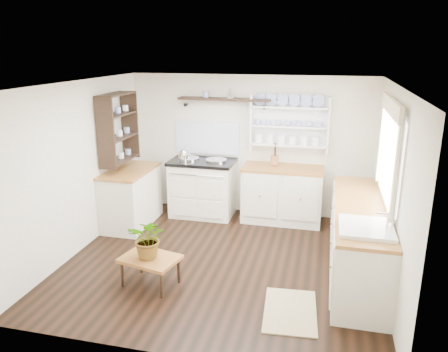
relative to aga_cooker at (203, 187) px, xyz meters
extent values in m
cube|color=black|center=(0.72, -1.57, -0.48)|extent=(4.00, 3.80, 0.01)
cube|color=beige|center=(0.72, 0.33, 0.67)|extent=(4.00, 0.02, 2.30)
cube|color=beige|center=(2.72, -1.57, 0.67)|extent=(0.02, 3.80, 2.30)
cube|color=beige|center=(-1.28, -1.57, 0.67)|extent=(0.02, 3.80, 2.30)
cube|color=white|center=(0.72, -1.57, 1.82)|extent=(4.00, 3.80, 0.01)
cube|color=white|center=(2.68, -1.42, 1.02)|extent=(0.04, 1.40, 1.00)
cube|color=white|center=(2.66, -1.42, 1.02)|extent=(0.02, 1.50, 1.10)
cube|color=beige|center=(2.64, -1.42, 1.60)|extent=(0.04, 1.55, 0.18)
cube|color=white|center=(0.00, 0.00, -0.03)|extent=(1.01, 0.66, 0.89)
cube|color=black|center=(0.00, 0.00, 0.44)|extent=(1.05, 0.70, 0.05)
cylinder|color=silver|center=(-0.23, 0.00, 0.48)|extent=(0.34, 0.34, 0.03)
cylinder|color=silver|center=(0.23, 0.00, 0.48)|extent=(0.34, 0.34, 0.03)
cylinder|color=silver|center=(0.00, -0.37, 0.31)|extent=(0.91, 0.02, 0.02)
cube|color=silver|center=(1.32, 0.03, -0.04)|extent=(1.25, 0.60, 0.88)
cube|color=brown|center=(1.32, 0.03, 0.40)|extent=(1.27, 0.63, 0.04)
cube|color=silver|center=(2.42, -1.47, -0.04)|extent=(0.60, 2.40, 0.88)
cube|color=brown|center=(2.42, -1.47, 0.40)|extent=(0.62, 2.43, 0.04)
cube|color=white|center=(2.42, -2.22, 0.32)|extent=(0.55, 0.60, 0.28)
cylinder|color=silver|center=(2.62, -2.22, 0.52)|extent=(0.02, 0.02, 0.22)
cube|color=silver|center=(-0.98, -0.67, -0.04)|extent=(0.60, 1.10, 0.88)
cube|color=brown|center=(-0.98, -0.67, 0.40)|extent=(0.62, 1.13, 0.04)
cube|color=white|center=(1.37, 0.31, 1.07)|extent=(1.20, 0.03, 0.90)
cube|color=white|center=(1.37, 0.22, 1.07)|extent=(1.20, 0.22, 0.02)
cylinder|color=navy|center=(1.37, 0.23, 1.34)|extent=(0.20, 0.02, 0.20)
cube|color=black|center=(0.32, 0.20, 1.44)|extent=(1.50, 0.24, 0.04)
cone|color=black|center=(-0.33, 0.27, 1.33)|extent=(0.06, 0.20, 0.06)
cone|color=black|center=(0.97, 0.27, 1.33)|extent=(0.06, 0.20, 0.06)
cube|color=black|center=(-1.12, -0.67, 1.07)|extent=(0.28, 0.80, 1.05)
cylinder|color=#A05C3B|center=(1.16, 0.11, 0.50)|extent=(0.12, 0.12, 0.15)
cube|color=brown|center=(0.04, -2.34, -0.14)|extent=(0.74, 0.60, 0.04)
cylinder|color=black|center=(-0.28, -2.46, -0.32)|extent=(0.04, 0.04, 0.31)
cylinder|color=black|center=(-0.19, -2.10, -0.32)|extent=(0.04, 0.04, 0.31)
cylinder|color=black|center=(0.26, -2.58, -0.32)|extent=(0.04, 0.04, 0.31)
cylinder|color=black|center=(0.35, -2.22, -0.32)|extent=(0.04, 0.04, 0.31)
imported|color=#3F7233|center=(0.04, -2.34, 0.12)|extent=(0.45, 0.39, 0.49)
cube|color=#997D59|center=(1.70, -2.52, -0.47)|extent=(0.61, 0.89, 0.02)
camera|label=1|loc=(1.97, -6.63, 2.24)|focal=35.00mm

